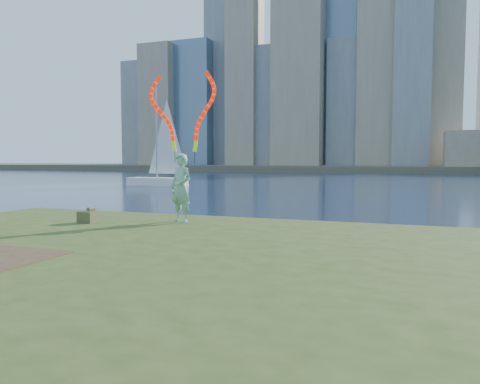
% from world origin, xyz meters
% --- Properties ---
extents(ground, '(320.00, 320.00, 0.00)m').
position_xyz_m(ground, '(0.00, 0.00, 0.00)').
color(ground, '#17233A').
rests_on(ground, ground).
extents(grassy_knoll, '(20.00, 18.00, 0.80)m').
position_xyz_m(grassy_knoll, '(0.00, -2.30, 0.34)').
color(grassy_knoll, '#39491A').
rests_on(grassy_knoll, ground).
extents(far_shore, '(320.00, 40.00, 1.20)m').
position_xyz_m(far_shore, '(0.00, 95.00, 0.60)').
color(far_shore, '#514C3B').
rests_on(far_shore, ground).
extents(woman_with_ribbons, '(2.03, 0.72, 4.14)m').
position_xyz_m(woman_with_ribbons, '(-0.69, 2.50, 2.19)').
color(woman_with_ribbons, '#127043').
rests_on(woman_with_ribbons, grassy_knoll).
extents(canvas_bag, '(0.42, 0.47, 0.39)m').
position_xyz_m(canvas_bag, '(-2.91, 1.51, 0.96)').
color(canvas_bag, '#444C29').
rests_on(canvas_bag, grassy_knoll).
extents(sailboat, '(6.02, 2.06, 9.08)m').
position_xyz_m(sailboat, '(-17.15, 29.52, 1.56)').
color(sailboat, white).
rests_on(sailboat, ground).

